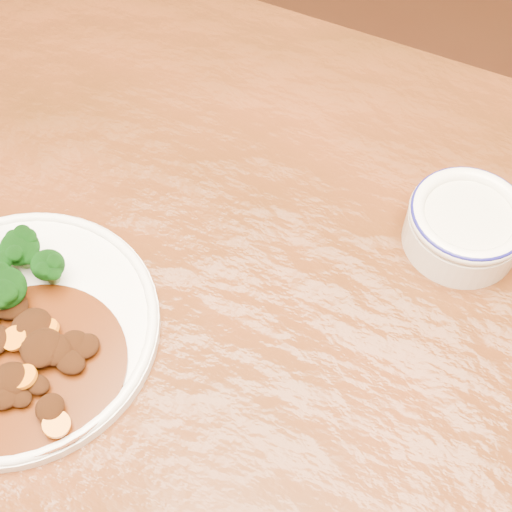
% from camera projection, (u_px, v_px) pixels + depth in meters
% --- Properties ---
extents(dining_table, '(1.50, 0.90, 0.75)m').
position_uv_depth(dining_table, '(259.00, 385.00, 0.71)').
color(dining_table, '#5F2710').
rests_on(dining_table, ground).
extents(dinner_plate, '(0.26, 0.26, 0.02)m').
position_uv_depth(dinner_plate, '(17.00, 328.00, 0.65)').
color(dinner_plate, white).
rests_on(dinner_plate, dining_table).
extents(mince_stew, '(0.16, 0.16, 0.02)m').
position_uv_depth(mince_stew, '(28.00, 356.00, 0.62)').
color(mince_stew, '#4E2108').
rests_on(mince_stew, dinner_plate).
extents(dip_bowl, '(0.11, 0.11, 0.05)m').
position_uv_depth(dip_bowl, '(465.00, 224.00, 0.69)').
color(dip_bowl, white).
rests_on(dip_bowl, dining_table).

